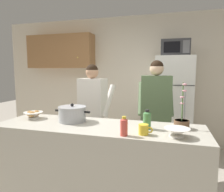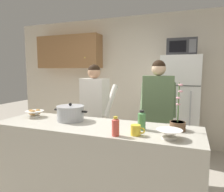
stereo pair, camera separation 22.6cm
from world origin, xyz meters
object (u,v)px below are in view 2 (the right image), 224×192
object	(u,v)px
microwave	(182,47)
coffee_mug	(136,130)
bottle_near_edge	(116,126)
empty_bowl	(169,133)
cooking_pot	(71,113)
bread_bowl	(35,113)
refrigerator	(180,106)
bottle_mid_counter	(142,120)
person_near_pot	(95,106)
person_by_sink	(158,105)
potted_orchid	(178,124)

from	to	relation	value
microwave	coffee_mug	bearing A→B (deg)	-97.74
bottle_near_edge	empty_bowl	bearing A→B (deg)	11.21
cooking_pot	bottle_near_edge	xyz separation A→B (m)	(0.68, -0.35, -0.00)
bread_bowl	bottle_near_edge	xyz separation A→B (m)	(1.20, -0.34, 0.04)
refrigerator	microwave	xyz separation A→B (m)	(0.00, -0.02, 1.02)
refrigerator	bottle_mid_counter	distance (m)	1.86
refrigerator	microwave	world-z (taller)	microwave
cooking_pot	bottle_mid_counter	world-z (taller)	cooking_pot
refrigerator	microwave	bearing A→B (deg)	-89.93
person_near_pot	refrigerator	bearing A→B (deg)	42.77
person_by_sink	potted_orchid	xyz separation A→B (m)	(0.31, -0.82, -0.04)
empty_bowl	bread_bowl	bearing A→B (deg)	171.33
person_near_pot	bottle_mid_counter	xyz separation A→B (m)	(0.88, -0.78, 0.03)
person_by_sink	coffee_mug	distance (m)	1.12
refrigerator	person_by_sink	distance (m)	0.96
microwave	bottle_near_edge	world-z (taller)	microwave
cooking_pot	bread_bowl	distance (m)	0.52
empty_bowl	bottle_near_edge	world-z (taller)	bottle_near_edge
person_near_pot	microwave	bearing A→B (deg)	42.18
person_near_pot	bottle_near_edge	size ratio (longest dim) A/B	9.06
bottle_near_edge	bottle_mid_counter	distance (m)	0.33
cooking_pot	person_by_sink	bearing A→B (deg)	44.26
refrigerator	coffee_mug	bearing A→B (deg)	-97.66
bottle_mid_counter	potted_orchid	world-z (taller)	potted_orchid
bread_bowl	bottle_mid_counter	world-z (taller)	bottle_mid_counter
refrigerator	empty_bowl	bearing A→B (deg)	-89.62
refrigerator	bread_bowl	bearing A→B (deg)	-132.77
cooking_pot	coffee_mug	xyz separation A→B (m)	(0.85, -0.27, -0.04)
bread_bowl	microwave	bearing A→B (deg)	46.87
person_near_pot	potted_orchid	world-z (taller)	person_near_pot
microwave	person_by_sink	distance (m)	1.27
bottle_mid_counter	coffee_mug	bearing A→B (deg)	-92.00
person_near_pot	bottle_near_edge	bearing A→B (deg)	-56.03
empty_bowl	person_by_sink	bearing A→B (deg)	103.38
refrigerator	potted_orchid	xyz separation A→B (m)	(0.06, -1.73, 0.11)
empty_bowl	bottle_near_edge	xyz separation A→B (m)	(-0.45, -0.09, 0.04)
empty_bowl	potted_orchid	distance (m)	0.30
bread_bowl	empty_bowl	bearing A→B (deg)	-8.67
bottle_near_edge	potted_orchid	distance (m)	0.63
empty_bowl	bottle_mid_counter	size ratio (longest dim) A/B	1.15
person_near_pot	bottle_mid_counter	bearing A→B (deg)	-41.38
refrigerator	bottle_mid_counter	xyz separation A→B (m)	(-0.27, -1.84, 0.14)
potted_orchid	person_by_sink	bearing A→B (deg)	111.09
bread_bowl	coffee_mug	bearing A→B (deg)	-10.79
coffee_mug	bottle_near_edge	bearing A→B (deg)	-153.85
cooking_pot	empty_bowl	distance (m)	1.16
bottle_near_edge	bread_bowl	bearing A→B (deg)	164.12
microwave	bottle_mid_counter	world-z (taller)	microwave
bottle_mid_counter	potted_orchid	distance (m)	0.35
refrigerator	cooking_pot	world-z (taller)	refrigerator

